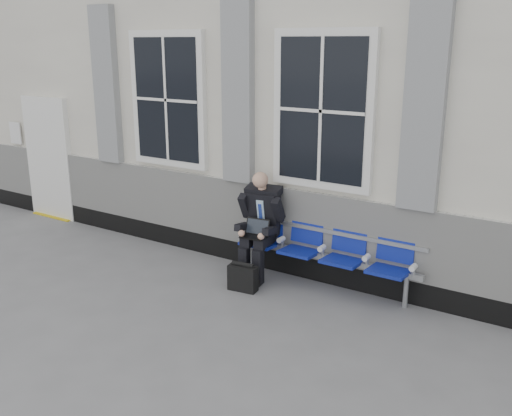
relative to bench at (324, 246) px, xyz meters
The scene contains 5 objects.
ground 1.52m from the bench, 110.75° to the right, with size 70.00×70.00×0.00m, color slate.
station_building 2.77m from the bench, 103.58° to the left, with size 14.40×4.40×4.49m.
bench is the anchor object (origin of this frame).
businessman 0.92m from the bench, behind, with size 0.61×0.82×1.44m.
briefcase 1.12m from the bench, 140.16° to the right, with size 0.39×0.20×0.38m.
Camera 1 is at (3.49, -4.89, 3.07)m, focal length 40.00 mm.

